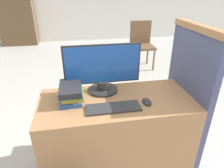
# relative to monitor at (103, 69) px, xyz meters

# --- Properties ---
(desk) EXTENTS (1.23, 0.57, 0.77)m
(desk) POSITION_rel_monitor_xyz_m (0.09, -0.17, -0.58)
(desk) COLOR #9E7047
(desk) RESTS_ON ground_plane
(carrel_divider) EXTENTS (0.07, 0.66, 1.33)m
(carrel_divider) POSITION_rel_monitor_xyz_m (0.72, -0.13, -0.30)
(carrel_divider) COLOR #474C70
(carrel_divider) RESTS_ON ground_plane
(monitor) EXTENTS (0.63, 0.25, 0.41)m
(monitor) POSITION_rel_monitor_xyz_m (0.00, 0.00, 0.00)
(monitor) COLOR #282828
(monitor) RESTS_ON desk
(keyboard) EXTENTS (0.40, 0.14, 0.02)m
(keyboard) POSITION_rel_monitor_xyz_m (0.04, -0.29, -0.19)
(keyboard) COLOR #2D2D2D
(keyboard) RESTS_ON desk
(mouse) EXTENTS (0.06, 0.11, 0.03)m
(mouse) POSITION_rel_monitor_xyz_m (0.30, -0.26, -0.18)
(mouse) COLOR #262626
(mouse) RESTS_ON desk
(book_stack) EXTENTS (0.18, 0.29, 0.13)m
(book_stack) POSITION_rel_monitor_xyz_m (-0.26, -0.11, -0.13)
(book_stack) COLOR #285199
(book_stack) RESTS_ON desk
(far_chair) EXTENTS (0.44, 0.44, 0.94)m
(far_chair) POSITION_rel_monitor_xyz_m (1.14, 2.40, -0.44)
(far_chair) COLOR brown
(far_chair) RESTS_ON ground_plane
(bookshelf_far) EXTENTS (0.98, 0.32, 1.73)m
(bookshelf_far) POSITION_rel_monitor_xyz_m (-1.80, 4.70, -0.11)
(bookshelf_far) COLOR brown
(bookshelf_far) RESTS_ON ground_plane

